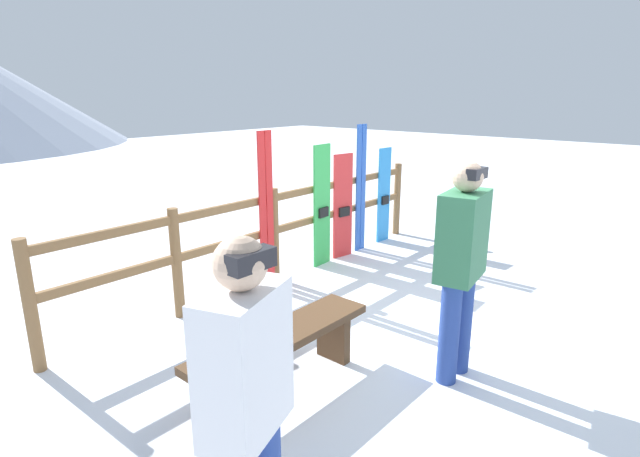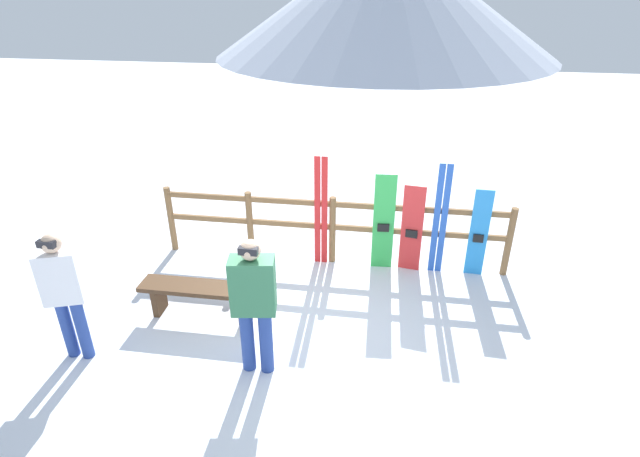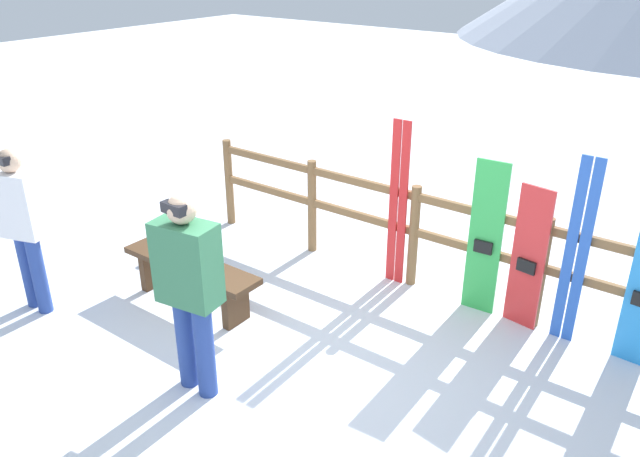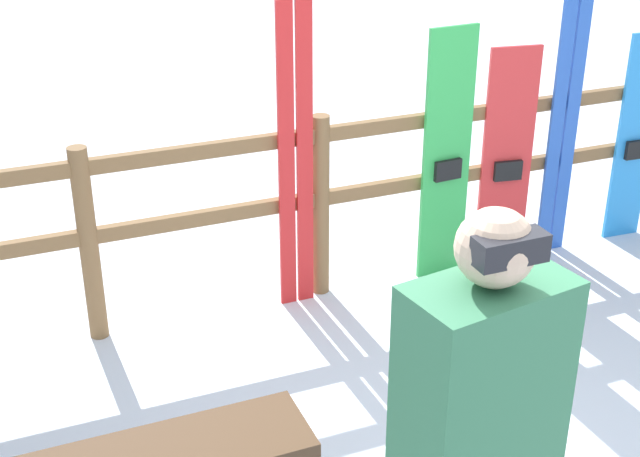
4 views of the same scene
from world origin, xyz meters
The scene contains 9 objects.
ground_plane centered at (0.00, 0.00, 0.00)m, with size 40.00×40.00×0.00m, color white.
fence centered at (0.00, 1.93, 0.65)m, with size 5.26×0.10×1.08m.
bench centered at (-1.51, 0.29, 0.35)m, with size 1.54×0.36×0.46m.
person_plaid_green centered at (-0.53, -0.56, 0.95)m, with size 0.50×0.33×1.66m.
person_white centered at (-2.65, -0.65, 0.93)m, with size 0.47×0.35×1.61m.
ski_pair_red centered at (-0.17, 1.87, 0.86)m, with size 0.20×0.02×1.72m.
snowboard_green centered at (0.76, 1.87, 0.75)m, with size 0.31×0.07×1.51m.
snowboard_red centered at (1.18, 1.87, 0.68)m, with size 0.31×0.09×1.36m.
ski_pair_blue centered at (1.57, 1.87, 0.85)m, with size 0.19×0.02×1.71m.
Camera 3 is at (2.64, -3.19, 3.25)m, focal length 35.00 mm.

